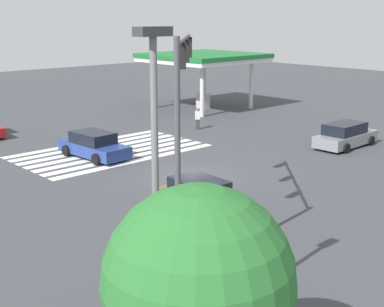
# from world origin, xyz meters

# --- Properties ---
(ground_plane) EXTENTS (116.32, 116.32, 0.00)m
(ground_plane) POSITION_xyz_m (0.00, 0.00, 0.00)
(ground_plane) COLOR #3D3F44
(crosswalk_markings) EXTENTS (11.28, 6.30, 0.01)m
(crosswalk_markings) POSITION_xyz_m (0.00, -7.30, 0.00)
(crosswalk_markings) COLOR silver
(crosswalk_markings) RESTS_ON ground_plane
(traffic_signal_mast) EXTENTS (5.61, 5.61, 7.47)m
(traffic_signal_mast) POSITION_xyz_m (6.01, 6.01, 5.55)
(traffic_signal_mast) COLOR #47474C
(traffic_signal_mast) RESTS_ON ground_plane
(car_2) EXTENTS (2.28, 4.45, 1.46)m
(car_2) POSITION_xyz_m (3.30, 4.13, 0.69)
(car_2) COLOR brown
(car_2) RESTS_ON ground_plane
(car_3) EXTENTS (4.78, 2.13, 1.54)m
(car_3) POSITION_xyz_m (-11.49, 1.80, 0.73)
(car_3) COLOR gray
(car_3) RESTS_ON ground_plane
(car_4) EXTENTS (2.35, 4.79, 1.50)m
(car_4) POSITION_xyz_m (1.53, -6.76, 0.71)
(car_4) COLOR navy
(car_4) RESTS_ON ground_plane
(gas_station_canopy) EXTENTS (8.79, 8.79, 4.83)m
(gas_station_canopy) POSITION_xyz_m (-15.07, -14.83, 4.33)
(gas_station_canopy) COLOR silver
(gas_station_canopy) RESTS_ON ground_plane
(pedestrian) EXTENTS (0.41, 0.41, 1.55)m
(pedestrian) POSITION_xyz_m (-8.31, -8.38, 0.86)
(pedestrian) COLOR #38383D
(pedestrian) RESTS_ON ground_plane
(street_light_pole_a) EXTENTS (0.80, 0.36, 7.80)m
(street_light_pole_a) POSITION_xyz_m (10.79, 10.47, 4.69)
(street_light_pole_a) COLOR slate
(street_light_pole_a) RESTS_ON ground_plane
(tree_corner_a) EXTENTS (3.58, 3.58, 5.14)m
(tree_corner_a) POSITION_xyz_m (11.78, 12.89, 3.34)
(tree_corner_a) COLOR brown
(tree_corner_a) RESTS_ON ground_plane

